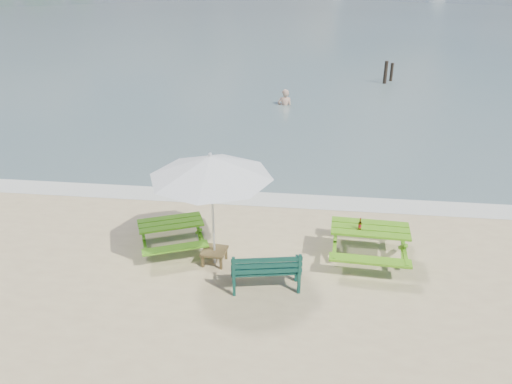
# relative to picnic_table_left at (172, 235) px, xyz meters

# --- Properties ---
(foam_strip) EXTENTS (22.00, 0.90, 0.01)m
(foam_strip) POSITION_rel_picnic_table_left_xyz_m (2.43, 2.81, -0.33)
(foam_strip) COLOR silver
(foam_strip) RESTS_ON ground
(picnic_table_left) EXTENTS (2.00, 2.09, 0.71)m
(picnic_table_left) POSITION_rel_picnic_table_left_xyz_m (0.00, 0.00, 0.00)
(picnic_table_left) COLOR #4B9416
(picnic_table_left) RESTS_ON ground
(picnic_table_right) EXTENTS (1.83, 2.01, 0.82)m
(picnic_table_right) POSITION_rel_picnic_table_left_xyz_m (4.57, 0.06, 0.06)
(picnic_table_right) COLOR #559817
(picnic_table_right) RESTS_ON ground
(park_bench) EXTENTS (1.50, 0.74, 0.88)m
(park_bench) POSITION_rel_picnic_table_left_xyz_m (2.36, -1.31, -0.07)
(park_bench) COLOR #0D382E
(park_bench) RESTS_ON ground
(side_table) EXTENTS (0.58, 0.58, 0.34)m
(side_table) POSITION_rel_picnic_table_left_xyz_m (1.12, -0.51, -0.16)
(side_table) COLOR brown
(side_table) RESTS_ON ground
(patio_umbrella) EXTENTS (2.89, 2.89, 2.61)m
(patio_umbrella) POSITION_rel_picnic_table_left_xyz_m (1.12, -0.51, 2.03)
(patio_umbrella) COLOR silver
(patio_umbrella) RESTS_ON ground
(beer_bottle) EXTENTS (0.07, 0.07, 0.27)m
(beer_bottle) POSITION_rel_picnic_table_left_xyz_m (4.32, -0.04, 0.58)
(beer_bottle) COLOR #8F5214
(beer_bottle) RESTS_ON picnic_table_right
(swimmer) EXTENTS (0.74, 0.55, 1.86)m
(swimmer) POSITION_rel_picnic_table_left_xyz_m (1.86, 12.66, -0.54)
(swimmer) COLOR tan
(swimmer) RESTS_ON ground
(mooring_pilings) EXTENTS (0.58, 0.78, 1.39)m
(mooring_pilings) POSITION_rel_picnic_table_left_xyz_m (7.07, 17.71, 0.11)
(mooring_pilings) COLOR black
(mooring_pilings) RESTS_ON ground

